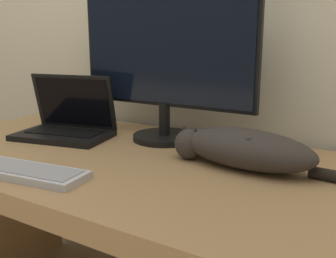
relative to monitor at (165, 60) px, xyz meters
The scene contains 6 objects.
desk 0.49m from the monitor, 98.88° to the right, with size 1.49×0.79×0.71m.
monitor is the anchor object (origin of this frame).
laptop 0.44m from the monitor, 155.65° to the right, with size 0.37×0.28×0.23m.
external_keyboard 0.60m from the monitor, 104.82° to the right, with size 0.41×0.17×0.02m.
cat 0.44m from the monitor, 22.33° to the right, with size 0.57×0.19×0.11m.
small_toy 0.52m from the monitor, ahead, with size 0.06×0.06×0.06m.
Camera 1 is at (0.77, -0.54, 1.07)m, focal length 42.00 mm.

